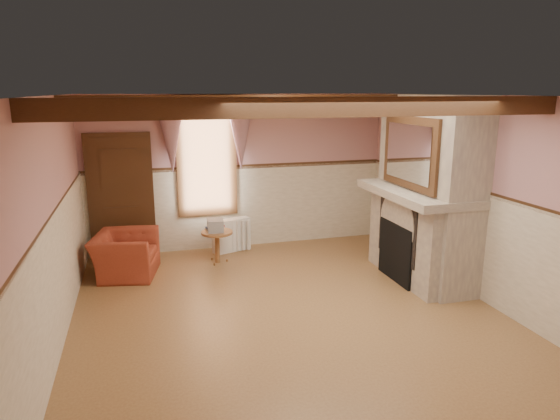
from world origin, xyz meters
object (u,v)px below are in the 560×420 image
object	(u,v)px
side_table	(217,247)
radiator	(232,235)
oil_lamp	(411,177)
armchair	(125,255)
bowl	(417,185)
mantel_clock	(397,175)

from	to	relation	value
side_table	radiator	xyz separation A→B (m)	(0.34, 0.55, 0.02)
oil_lamp	armchair	bearing A→B (deg)	165.14
armchair	side_table	distance (m)	1.50
bowl	oil_lamp	world-z (taller)	oil_lamp
side_table	mantel_clock	world-z (taller)	mantel_clock
radiator	oil_lamp	world-z (taller)	oil_lamp
armchair	side_table	world-z (taller)	armchair
side_table	bowl	bearing A→B (deg)	-28.17
armchair	side_table	bearing A→B (deg)	-70.70
armchair	oil_lamp	world-z (taller)	oil_lamp
armchair	mantel_clock	bearing A→B (deg)	-87.42
side_table	mantel_clock	bearing A→B (deg)	-17.74
oil_lamp	mantel_clock	bearing A→B (deg)	90.00
radiator	mantel_clock	distance (m)	3.12
side_table	radiator	size ratio (longest dim) A/B	0.79
mantel_clock	oil_lamp	distance (m)	0.43
bowl	mantel_clock	bearing A→B (deg)	90.00
oil_lamp	radiator	bearing A→B (deg)	142.73
bowl	oil_lamp	xyz separation A→B (m)	(0.00, 0.18, 0.09)
armchair	bowl	size ratio (longest dim) A/B	2.73
oil_lamp	side_table	bearing A→B (deg)	154.67
mantel_clock	side_table	bearing A→B (deg)	162.26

